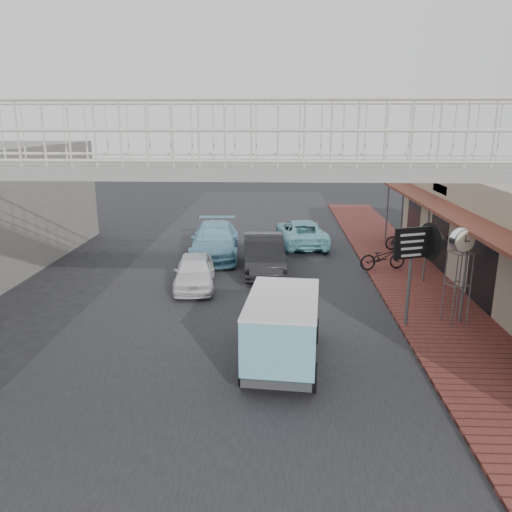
# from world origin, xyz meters

# --- Properties ---
(ground) EXTENTS (120.00, 120.00, 0.00)m
(ground) POSITION_xyz_m (0.00, 0.00, 0.00)
(ground) COLOR black
(ground) RESTS_ON ground
(road_strip) EXTENTS (10.00, 60.00, 0.01)m
(road_strip) POSITION_xyz_m (0.00, 0.00, 0.01)
(road_strip) COLOR black
(road_strip) RESTS_ON ground
(sidewalk) EXTENTS (3.00, 40.00, 0.10)m
(sidewalk) POSITION_xyz_m (6.50, 3.00, 0.05)
(sidewalk) COLOR brown
(sidewalk) RESTS_ON ground
(footbridge) EXTENTS (16.40, 2.40, 6.34)m
(footbridge) POSITION_xyz_m (0.00, -4.00, 3.18)
(footbridge) COLOR gray
(footbridge) RESTS_ON ground
(white_hatchback) EXTENTS (1.82, 3.70, 1.21)m
(white_hatchback) POSITION_xyz_m (-1.74, 4.20, 0.61)
(white_hatchback) COLOR white
(white_hatchback) RESTS_ON ground
(dark_sedan) EXTENTS (1.92, 4.66, 1.50)m
(dark_sedan) POSITION_xyz_m (0.77, 6.29, 0.75)
(dark_sedan) COLOR black
(dark_sedan) RESTS_ON ground
(angkot_curb) EXTENTS (2.66, 4.88, 1.30)m
(angkot_curb) POSITION_xyz_m (2.50, 10.85, 0.65)
(angkot_curb) COLOR #70B6C3
(angkot_curb) RESTS_ON ground
(angkot_far) EXTENTS (2.46, 5.29, 1.49)m
(angkot_far) POSITION_xyz_m (-1.52, 8.58, 0.75)
(angkot_far) COLOR #7EC0DA
(angkot_far) RESTS_ON ground
(angkot_van) EXTENTS (2.06, 3.96, 1.87)m
(angkot_van) POSITION_xyz_m (1.49, -1.78, 1.19)
(angkot_van) COLOR black
(angkot_van) RESTS_ON ground
(motorcycle_near) EXTENTS (2.06, 1.15, 1.03)m
(motorcycle_near) POSITION_xyz_m (5.64, 6.48, 0.61)
(motorcycle_near) COLOR black
(motorcycle_near) RESTS_ON sidewalk
(motorcycle_far) EXTENTS (1.77, 0.79, 1.03)m
(motorcycle_far) POSITION_xyz_m (7.24, 9.83, 0.61)
(motorcycle_far) COLOR black
(motorcycle_far) RESTS_ON sidewalk
(street_clock) EXTENTS (0.75, 0.69, 2.90)m
(street_clock) POSITION_xyz_m (6.69, 0.95, 2.51)
(street_clock) COLOR #59595B
(street_clock) RESTS_ON sidewalk
(arrow_sign) EXTENTS (1.86, 1.25, 3.08)m
(arrow_sign) POSITION_xyz_m (5.92, 0.92, 2.58)
(arrow_sign) COLOR #59595B
(arrow_sign) RESTS_ON sidewalk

